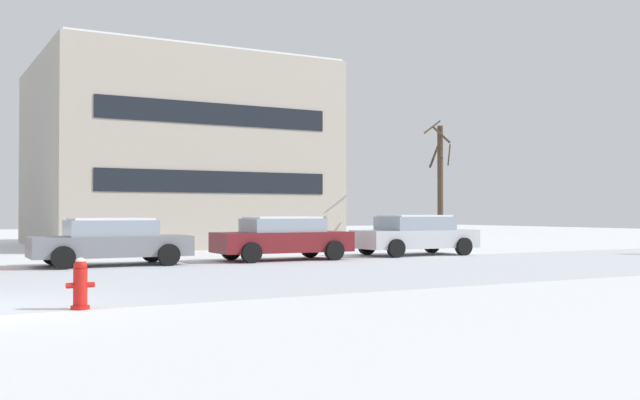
# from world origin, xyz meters

# --- Properties ---
(fire_hydrant) EXTENTS (0.44, 0.30, 0.83)m
(fire_hydrant) POSITION_xyz_m (1.57, -0.88, 0.42)
(fire_hydrant) COLOR red
(fire_hydrant) RESTS_ON ground
(parked_car_gray) EXTENTS (4.53, 2.15, 1.38)m
(parked_car_gray) POSITION_xyz_m (4.29, 8.72, 0.71)
(parked_car_gray) COLOR slate
(parked_car_gray) RESTS_ON ground
(parked_car_maroon) EXTENTS (4.47, 2.05, 1.41)m
(parked_car_maroon) POSITION_xyz_m (9.74, 8.48, 0.73)
(parked_car_maroon) COLOR maroon
(parked_car_maroon) RESTS_ON ground
(parked_car_silver) EXTENTS (4.51, 2.23, 1.45)m
(parked_car_silver) POSITION_xyz_m (15.19, 8.71, 0.74)
(parked_car_silver) COLOR silver
(parked_car_silver) RESTS_ON ground
(tree_far_mid) EXTENTS (1.17, 1.18, 5.72)m
(tree_far_mid) POSITION_xyz_m (19.68, 12.95, 2.86)
(tree_far_mid) COLOR #423326
(tree_far_mid) RESTS_ON ground
(building_far_right) EXTENTS (12.43, 11.75, 8.50)m
(building_far_right) POSITION_xyz_m (10.21, 21.45, 4.25)
(building_far_right) COLOR #B2A899
(building_far_right) RESTS_ON ground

